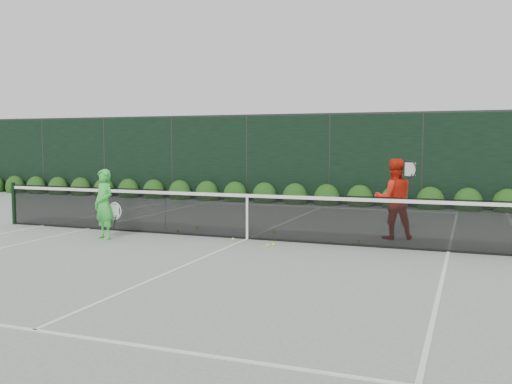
% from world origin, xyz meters
% --- Properties ---
extents(ground, '(80.00, 80.00, 0.00)m').
position_xyz_m(ground, '(0.00, 0.00, 0.00)').
color(ground, gray).
rests_on(ground, ground).
extents(tennis_net, '(12.90, 0.10, 1.07)m').
position_xyz_m(tennis_net, '(-0.02, 0.00, 0.53)').
color(tennis_net, black).
rests_on(tennis_net, ground).
extents(player_woman, '(0.67, 0.54, 1.51)m').
position_xyz_m(player_woman, '(-2.89, -1.06, 0.75)').
color(player_woman, '#3CCF47').
rests_on(player_woman, ground).
extents(player_man, '(1.02, 0.91, 1.73)m').
position_xyz_m(player_man, '(2.93, 1.19, 0.87)').
color(player_man, red).
rests_on(player_man, ground).
extents(court_lines, '(11.03, 23.83, 0.01)m').
position_xyz_m(court_lines, '(0.00, 0.00, 0.01)').
color(court_lines, white).
rests_on(court_lines, ground).
extents(windscreen_fence, '(32.00, 21.07, 3.06)m').
position_xyz_m(windscreen_fence, '(0.00, -2.71, 1.51)').
color(windscreen_fence, black).
rests_on(windscreen_fence, ground).
extents(hedge_row, '(31.66, 0.65, 0.94)m').
position_xyz_m(hedge_row, '(-0.00, 7.15, 0.23)').
color(hedge_row, '#18350E').
rests_on(hedge_row, ground).
extents(tennis_balls, '(4.31, 1.80, 0.07)m').
position_xyz_m(tennis_balls, '(0.04, 0.19, 0.03)').
color(tennis_balls, '#CEF035').
rests_on(tennis_balls, ground).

